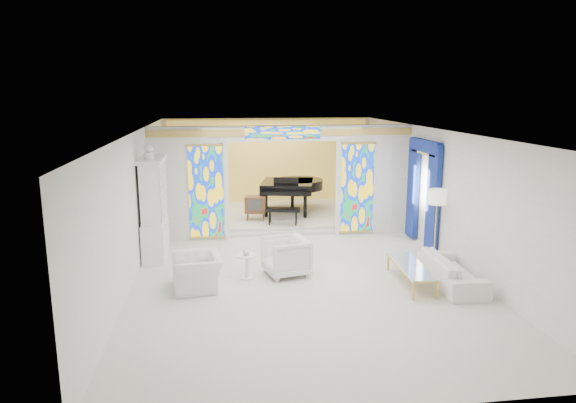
{
  "coord_description": "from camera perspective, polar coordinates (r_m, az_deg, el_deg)",
  "views": [
    {
      "loc": [
        -1.69,
        -11.43,
        3.84
      ],
      "look_at": [
        -0.1,
        0.2,
        1.35
      ],
      "focal_mm": 32.0,
      "sensor_mm": 36.0,
      "label": 1
    }
  ],
  "objects": [
    {
      "name": "wall_right",
      "position": [
        12.77,
        16.36,
        0.95
      ],
      "size": [
        0.02,
        12.0,
        3.0
      ],
      "primitive_type": "cube",
      "color": "white",
      "rests_on": "floor"
    },
    {
      "name": "vase",
      "position": [
        10.79,
        -4.63,
        -5.47
      ],
      "size": [
        0.21,
        0.21,
        0.17
      ],
      "primitive_type": "imported",
      "rotation": [
        0.0,
        0.0,
        0.37
      ],
      "color": "silver",
      "rests_on": "side_table"
    },
    {
      "name": "sofa",
      "position": [
        11.03,
        17.73,
        -7.34
      ],
      "size": [
        0.9,
        2.05,
        0.59
      ],
      "primitive_type": "imported",
      "rotation": [
        0.0,
        0.0,
        1.52
      ],
      "color": "white",
      "rests_on": "floor"
    },
    {
      "name": "floor_lamp",
      "position": [
        12.1,
        16.24,
        0.12
      ],
      "size": [
        0.54,
        0.54,
        1.7
      ],
      "rotation": [
        0.0,
        0.0,
        -0.4
      ],
      "color": "gold",
      "rests_on": "floor"
    },
    {
      "name": "stained_glass_transom",
      "position": [
        13.46,
        -0.55,
        7.65
      ],
      "size": [
        2.0,
        0.04,
        0.34
      ],
      "primitive_type": "cube",
      "color": "gold",
      "rests_on": "partition_wall"
    },
    {
      "name": "stained_glass_left",
      "position": [
        13.56,
        -9.08,
        1.05
      ],
      "size": [
        0.9,
        0.04,
        2.4
      ],
      "primitive_type": "cube",
      "color": "gold",
      "rests_on": "partition_wall"
    },
    {
      "name": "stained_glass_right",
      "position": [
        14.06,
        7.7,
        1.48
      ],
      "size": [
        0.9,
        0.04,
        2.4
      ],
      "primitive_type": "cube",
      "color": "gold",
      "rests_on": "partition_wall"
    },
    {
      "name": "blue_drapes",
      "position": [
        13.35,
        14.78,
        1.84
      ],
      "size": [
        0.14,
        1.85,
        2.65
      ],
      "color": "navy",
      "rests_on": "wall_right"
    },
    {
      "name": "coffee_table",
      "position": [
        10.83,
        13.53,
        -7.06
      ],
      "size": [
        0.62,
        1.81,
        0.4
      ],
      "rotation": [
        0.0,
        0.0,
        -0.04
      ],
      "color": "silver",
      "rests_on": "floor"
    },
    {
      "name": "partition_wall",
      "position": [
        13.7,
        -0.59,
        2.82
      ],
      "size": [
        7.0,
        0.22,
        3.0
      ],
      "color": "white",
      "rests_on": "floor"
    },
    {
      "name": "alcove_platform",
      "position": [
        16.06,
        -1.52,
        -1.51
      ],
      "size": [
        6.8,
        3.8,
        0.18
      ],
      "primitive_type": "cube",
      "color": "beige",
      "rests_on": "floor"
    },
    {
      "name": "tv_console",
      "position": [
        15.05,
        -3.66,
        -0.34
      ],
      "size": [
        0.65,
        0.49,
        0.69
      ],
      "rotation": [
        0.0,
        0.0,
        -0.14
      ],
      "color": "brown",
      "rests_on": "alcove_platform"
    },
    {
      "name": "gold_curtain_back",
      "position": [
        17.55,
        -2.19,
        4.32
      ],
      "size": [
        6.7,
        0.1,
        2.9
      ],
      "primitive_type": "cube",
      "color": "#F8D256",
      "rests_on": "wall_back"
    },
    {
      "name": "floor",
      "position": [
        12.17,
        0.61,
        -6.39
      ],
      "size": [
        12.0,
        12.0,
        0.0
      ],
      "primitive_type": "plane",
      "color": "beige",
      "rests_on": "ground"
    },
    {
      "name": "chandelier",
      "position": [
        15.6,
        -0.8,
        7.25
      ],
      "size": [
        0.48,
        0.48,
        0.3
      ],
      "primitive_type": "cylinder",
      "color": "gold",
      "rests_on": "ceiling"
    },
    {
      "name": "china_cabinet",
      "position": [
        12.41,
        -14.65,
        -0.82
      ],
      "size": [
        0.56,
        1.46,
        2.72
      ],
      "color": "white",
      "rests_on": "floor"
    },
    {
      "name": "ceiling",
      "position": [
        11.58,
        0.64,
        7.84
      ],
      "size": [
        7.0,
        12.0,
        0.02
      ],
      "primitive_type": "cube",
      "color": "silver",
      "rests_on": "wall_back"
    },
    {
      "name": "wall_back",
      "position": [
        17.67,
        -2.23,
        4.38
      ],
      "size": [
        7.0,
        0.02,
        3.0
      ],
      "primitive_type": "cube",
      "color": "white",
      "rests_on": "floor"
    },
    {
      "name": "wall_front",
      "position": [
        6.15,
        8.97,
        -10.51
      ],
      "size": [
        7.0,
        0.02,
        3.0
      ],
      "primitive_type": "cube",
      "color": "white",
      "rests_on": "floor"
    },
    {
      "name": "armchair_left",
      "position": [
        10.47,
        -10.06,
        -7.71
      ],
      "size": [
        1.06,
        1.17,
        0.68
      ],
      "primitive_type": "imported",
      "rotation": [
        0.0,
        0.0,
        -1.43
      ],
      "color": "white",
      "rests_on": "floor"
    },
    {
      "name": "armchair_right",
      "position": [
        11.02,
        -0.24,
        -6.13
      ],
      "size": [
        1.07,
        1.05,
        0.82
      ],
      "primitive_type": "imported",
      "rotation": [
        0.0,
        0.0,
        -1.35
      ],
      "color": "white",
      "rests_on": "floor"
    },
    {
      "name": "wall_left",
      "position": [
        11.8,
        -16.43,
        0.07
      ],
      "size": [
        0.02,
        12.0,
        3.0
      ],
      "primitive_type": "cube",
      "color": "white",
      "rests_on": "floor"
    },
    {
      "name": "grand_piano",
      "position": [
        16.06,
        0.49,
        1.73
      ],
      "size": [
        2.26,
        3.07,
        1.18
      ],
      "rotation": [
        0.0,
        0.0,
        -0.22
      ],
      "color": "black",
      "rests_on": "alcove_platform"
    },
    {
      "name": "side_table",
      "position": [
        10.87,
        -4.61,
        -6.82
      ],
      "size": [
        0.54,
        0.54,
        0.52
      ],
      "rotation": [
        0.0,
        0.0,
        0.36
      ],
      "color": "white",
      "rests_on": "floor"
    }
  ]
}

